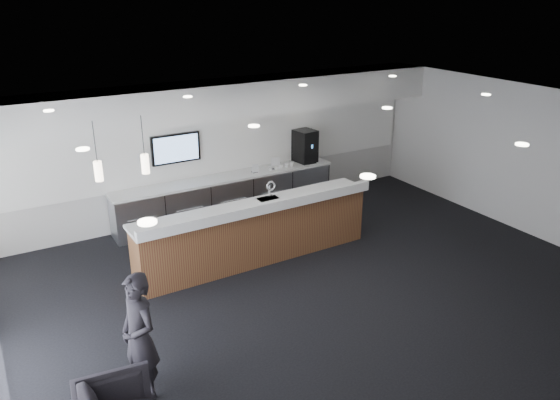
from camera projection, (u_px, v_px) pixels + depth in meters
ground at (320, 290)px, 9.21m from camera, size 10.00×10.00×0.00m
ceiling at (325, 114)px, 8.12m from camera, size 10.00×8.00×0.02m
back_wall at (218, 148)px, 11.88m from camera, size 10.00×0.02×3.00m
right_wall at (527, 160)px, 11.01m from camera, size 0.02×8.00×3.00m
soffit_bulkhead at (225, 98)px, 11.10m from camera, size 10.00×0.90×0.70m
alcove_panel at (219, 144)px, 11.82m from camera, size 9.80×0.06×1.40m
back_credenza at (227, 197)px, 11.96m from camera, size 5.06×0.66×0.95m
wall_tv at (176, 148)px, 11.28m from camera, size 1.05×0.08×0.62m
pendant_left at (156, 173)px, 7.91m from camera, size 0.12×0.12×0.30m
pendant_right at (107, 181)px, 7.58m from camera, size 0.12×0.12×0.30m
ceiling_can_lights at (325, 116)px, 8.13m from camera, size 7.00×5.00×0.02m
service_counter at (256, 232)px, 10.01m from camera, size 4.60×0.85×1.49m
coffee_machine at (305, 146)px, 12.66m from camera, size 0.49×0.59×0.75m
info_sign_left at (255, 168)px, 11.98m from camera, size 0.14×0.03×0.19m
info_sign_right at (275, 163)px, 12.24m from camera, size 0.20×0.07×0.26m
lounge_guest at (139, 337)px, 6.57m from camera, size 0.54×0.69×1.67m
cup_0 at (292, 164)px, 12.43m from camera, size 0.09×0.09×0.09m
cup_1 at (286, 165)px, 12.36m from camera, size 0.13×0.13×0.09m
cup_2 at (281, 166)px, 12.30m from camera, size 0.11×0.11×0.09m
cup_3 at (276, 167)px, 12.23m from camera, size 0.12×0.12×0.09m
cup_4 at (270, 168)px, 12.17m from camera, size 0.13×0.13×0.09m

